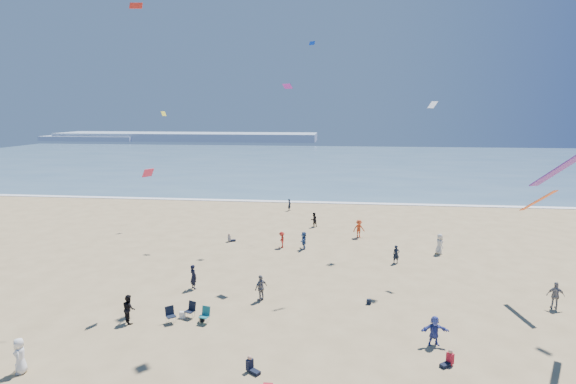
# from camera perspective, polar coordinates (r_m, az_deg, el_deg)

# --- Properties ---
(ocean) EXTENTS (220.00, 100.00, 0.06)m
(ocean) POSITION_cam_1_polar(r_m,az_deg,el_deg) (111.87, 4.08, 3.84)
(ocean) COLOR #476B84
(ocean) RESTS_ON ground
(surf_line) EXTENTS (220.00, 1.20, 0.08)m
(surf_line) POSITION_cam_1_polar(r_m,az_deg,el_deg) (62.52, 2.05, -1.29)
(surf_line) COLOR white
(surf_line) RESTS_ON ground
(headland_far) EXTENTS (110.00, 20.00, 3.20)m
(headland_far) POSITION_cam_1_polar(r_m,az_deg,el_deg) (197.32, -12.71, 6.87)
(headland_far) COLOR #7A8EA8
(headland_far) RESTS_ON ground
(headland_near) EXTENTS (40.00, 14.00, 2.00)m
(headland_near) POSITION_cam_1_polar(r_m,az_deg,el_deg) (209.51, -23.61, 6.28)
(headland_near) COLOR #7A8EA8
(headland_near) RESTS_ON ground
(standing_flyers) EXTENTS (30.21, 50.82, 1.84)m
(standing_flyers) POSITION_cam_1_polar(r_m,az_deg,el_deg) (34.58, 4.19, -9.59)
(standing_flyers) COLOR #AC2018
(standing_flyers) RESTS_ON ground
(seated_group) EXTENTS (17.25, 26.95, 0.84)m
(seated_group) POSITION_cam_1_polar(r_m,az_deg,el_deg) (26.21, 1.89, -17.40)
(seated_group) COLOR white
(seated_group) RESTS_ON ground
(chair_cluster) EXTENTS (2.78, 1.61, 1.00)m
(chair_cluster) POSITION_cam_1_polar(r_m,az_deg,el_deg) (28.74, -12.55, -14.86)
(chair_cluster) COLOR black
(chair_cluster) RESTS_ON ground
(white_tote) EXTENTS (0.35, 0.20, 0.40)m
(white_tote) POSITION_cam_1_polar(r_m,az_deg,el_deg) (29.40, -13.25, -14.94)
(white_tote) COLOR white
(white_tote) RESTS_ON ground
(black_backpack) EXTENTS (0.30, 0.22, 0.38)m
(black_backpack) POSITION_cam_1_polar(r_m,az_deg,el_deg) (28.72, -10.88, -15.50)
(black_backpack) COLOR black
(black_backpack) RESTS_ON ground
(navy_bag) EXTENTS (0.28, 0.18, 0.34)m
(navy_bag) POSITION_cam_1_polar(r_m,az_deg,el_deg) (30.96, 10.22, -13.54)
(navy_bag) COLOR black
(navy_bag) RESTS_ON ground
(kites_aloft) EXTENTS (39.38, 38.77, 28.60)m
(kites_aloft) POSITION_cam_1_polar(r_m,az_deg,el_deg) (29.61, 15.00, 15.65)
(kites_aloft) COLOR silver
(kites_aloft) RESTS_ON ground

